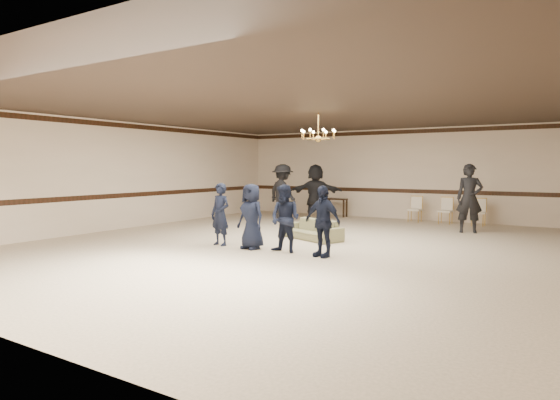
% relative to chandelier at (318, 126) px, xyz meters
% --- Properties ---
extents(room, '(12.01, 14.01, 3.21)m').
position_rel_chandelier_xyz_m(room, '(0.00, -1.00, -1.28)').
color(room, beige).
rests_on(room, ground).
extents(chair_rail, '(12.00, 0.02, 0.14)m').
position_rel_chandelier_xyz_m(chair_rail, '(0.00, 5.99, -1.88)').
color(chair_rail, black).
rests_on(chair_rail, wall_back).
extents(crown_molding, '(12.00, 0.02, 0.14)m').
position_rel_chandelier_xyz_m(crown_molding, '(0.00, 5.99, 0.21)').
color(crown_molding, black).
rests_on(crown_molding, wall_back).
extents(chandelier, '(0.94, 0.94, 0.89)m').
position_rel_chandelier_xyz_m(chandelier, '(0.00, 0.00, 0.00)').
color(chandelier, gold).
rests_on(chandelier, ceiling).
extents(boy_a, '(0.57, 0.41, 1.47)m').
position_rel_chandelier_xyz_m(boy_a, '(-1.57, -1.94, -2.14)').
color(boy_a, black).
rests_on(boy_a, floor).
extents(boy_b, '(0.79, 0.59, 1.47)m').
position_rel_chandelier_xyz_m(boy_b, '(-0.67, -1.94, -2.14)').
color(boy_b, black).
rests_on(boy_b, floor).
extents(boy_c, '(0.75, 0.61, 1.47)m').
position_rel_chandelier_xyz_m(boy_c, '(0.23, -1.94, -2.14)').
color(boy_c, black).
rests_on(boy_c, floor).
extents(boy_d, '(0.92, 0.52, 1.47)m').
position_rel_chandelier_xyz_m(boy_d, '(1.13, -1.94, -2.14)').
color(boy_d, black).
rests_on(boy_d, floor).
extents(settee, '(1.88, 1.30, 0.51)m').
position_rel_chandelier_xyz_m(settee, '(-0.21, 0.07, -2.62)').
color(settee, '#827F56').
rests_on(settee, floor).
extents(adult_left, '(1.43, 1.12, 1.94)m').
position_rel_chandelier_xyz_m(adult_left, '(-3.04, 3.20, -1.90)').
color(adult_left, black).
rests_on(adult_left, floor).
extents(adult_mid, '(1.88, 1.19, 1.94)m').
position_rel_chandelier_xyz_m(adult_mid, '(-2.14, 3.90, -1.90)').
color(adult_mid, black).
rests_on(adult_mid, floor).
extents(adult_right, '(0.81, 0.65, 1.94)m').
position_rel_chandelier_xyz_m(adult_right, '(2.96, 3.50, -1.90)').
color(adult_right, black).
rests_on(adult_right, floor).
extents(banquet_chair_left, '(0.43, 0.43, 0.85)m').
position_rel_chandelier_xyz_m(banquet_chair_left, '(0.90, 5.26, -2.45)').
color(banquet_chair_left, beige).
rests_on(banquet_chair_left, floor).
extents(banquet_chair_mid, '(0.45, 0.45, 0.85)m').
position_rel_chandelier_xyz_m(banquet_chair_mid, '(1.90, 5.26, -2.45)').
color(banquet_chair_mid, beige).
rests_on(banquet_chair_mid, floor).
extents(banquet_chair_right, '(0.44, 0.44, 0.85)m').
position_rel_chandelier_xyz_m(banquet_chair_right, '(2.90, 5.26, -2.45)').
color(banquet_chair_right, beige).
rests_on(banquet_chair_right, floor).
extents(console_table, '(0.83, 0.41, 0.68)m').
position_rel_chandelier_xyz_m(console_table, '(-2.10, 5.46, -2.54)').
color(console_table, black).
rests_on(console_table, floor).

